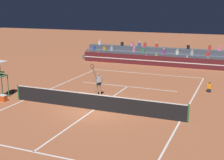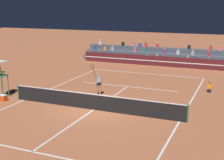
% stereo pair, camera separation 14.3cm
% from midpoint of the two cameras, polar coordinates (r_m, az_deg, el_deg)
% --- Properties ---
extents(ground_plane, '(120.00, 120.00, 0.00)m').
position_cam_midpoint_polar(ground_plane, '(20.16, -3.17, -5.45)').
color(ground_plane, '#AD603D').
extents(court_lines, '(11.10, 23.90, 0.01)m').
position_cam_midpoint_polar(court_lines, '(20.16, -3.17, -5.44)').
color(court_lines, white).
rests_on(court_lines, ground).
extents(tennis_net, '(12.00, 0.10, 1.10)m').
position_cam_midpoint_polar(tennis_net, '(20.00, -3.19, -3.97)').
color(tennis_net, '#2D6B38').
rests_on(tennis_net, ground).
extents(sponsor_banner_wall, '(18.00, 0.26, 1.10)m').
position_cam_midpoint_polar(sponsor_banner_wall, '(35.04, 8.54, 3.45)').
color(sponsor_banner_wall, '#51191E').
rests_on(sponsor_banner_wall, ground).
extents(bleacher_stand, '(19.55, 2.85, 2.28)m').
position_cam_midpoint_polar(bleacher_stand, '(37.46, 9.49, 4.22)').
color(bleacher_stand, '#4C515B').
rests_on(bleacher_stand, ground).
extents(umpire_chair, '(0.76, 0.84, 2.67)m').
position_cam_midpoint_polar(umpire_chair, '(23.80, -19.53, 1.00)').
color(umpire_chair, '#337047').
rests_on(umpire_chair, ground).
extents(ball_kid_courtside, '(0.30, 0.36, 0.84)m').
position_cam_midpoint_polar(ball_kid_courtside, '(25.23, 17.56, -1.41)').
color(ball_kid_courtside, black).
rests_on(ball_kid_courtside, ground).
extents(tennis_player, '(0.70, 0.81, 2.49)m').
position_cam_midpoint_polar(tennis_player, '(22.96, -2.33, -0.53)').
color(tennis_player, '#9E7051').
rests_on(tennis_player, ground).
extents(tennis_ball, '(0.07, 0.07, 0.07)m').
position_cam_midpoint_polar(tennis_ball, '(27.44, -1.16, -0.25)').
color(tennis_ball, '#C6DB33').
rests_on(tennis_ball, ground).
extents(equipment_cooler, '(0.50, 0.38, 0.45)m').
position_cam_midpoint_polar(equipment_cooler, '(23.15, -19.12, -3.10)').
color(equipment_cooler, '#D84C19').
rests_on(equipment_cooler, ground).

